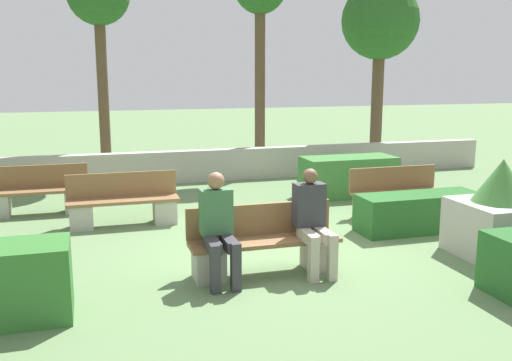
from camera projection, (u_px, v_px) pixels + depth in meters
name	position (u px, v px, depth m)	size (l,w,h in m)	color
ground_plane	(275.00, 249.00, 8.09)	(60.00, 60.00, 0.00)	#607F51
perimeter_wall	(202.00, 166.00, 13.01)	(14.48, 0.30, 0.71)	#ADA89E
bench_front	(264.00, 248.00, 7.07)	(1.88, 0.48, 0.84)	brown
bench_left_side	(38.00, 196.00, 10.01)	(1.72, 0.49, 0.84)	brown
bench_right_side	(398.00, 198.00, 9.85)	(1.66, 0.48, 0.84)	brown
bench_back	(123.00, 206.00, 9.29)	(1.79, 0.49, 0.84)	brown
person_seated_man	(218.00, 223.00, 6.69)	(0.38, 0.63, 1.31)	#333338
person_seated_woman	(313.00, 217.00, 7.03)	(0.38, 0.63, 1.30)	#B2A893
hedge_block_near_right	(419.00, 212.00, 8.96)	(1.98, 0.66, 0.59)	#286028
hedge_block_far_left	(7.00, 283.00, 5.70)	(1.24, 0.69, 0.78)	#33702D
hedge_block_far_right	(349.00, 176.00, 11.45)	(1.87, 0.81, 0.79)	#3D7A38
planter_corner_left	(499.00, 215.00, 7.69)	(1.09, 1.09, 1.34)	#ADA89E
tree_center_left	(99.00, 1.00, 12.79)	(1.41, 1.41, 4.90)	brown
tree_center_right	(260.00, 0.00, 13.38)	(1.23, 1.23, 5.02)	brown
tree_rightmost	(380.00, 24.00, 14.82)	(2.02, 2.02, 4.78)	brown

